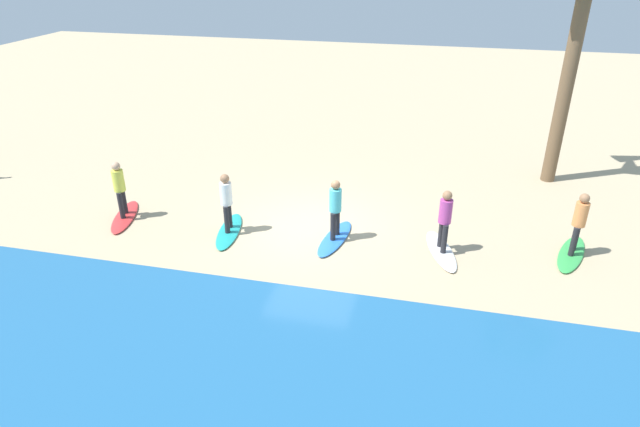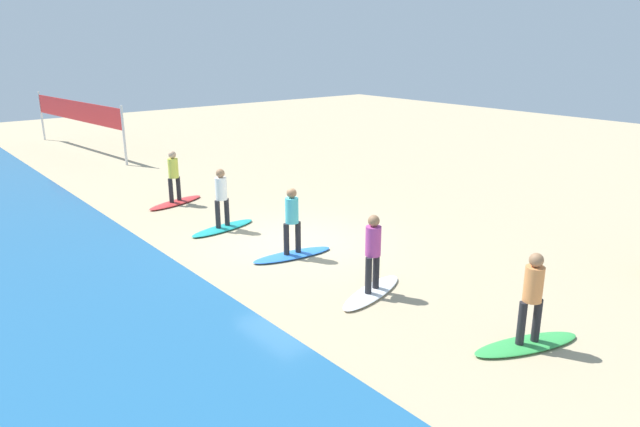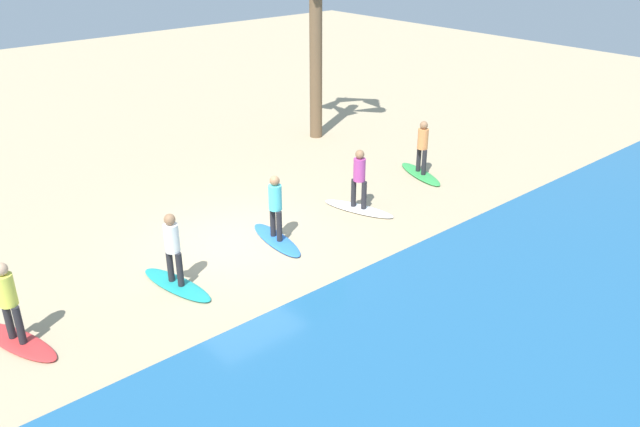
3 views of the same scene
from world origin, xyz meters
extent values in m
plane|color=tan|center=(0.00, 0.00, 0.00)|extent=(60.00, 60.00, 0.00)
ellipsoid|color=green|center=(-6.79, -0.01, 0.04)|extent=(1.20, 2.17, 0.09)
cylinder|color=#232328|center=(-6.74, 0.15, 0.48)|extent=(0.14, 0.14, 0.78)
cylinder|color=#232328|center=(-6.84, -0.16, 0.48)|extent=(0.14, 0.14, 0.78)
cylinder|color=#E58C4C|center=(-6.79, -0.01, 1.18)|extent=(0.32, 0.32, 0.62)
sphere|color=#9E704C|center=(-6.79, -0.01, 1.61)|extent=(0.24, 0.24, 0.24)
ellipsoid|color=white|center=(-3.55, 0.59, 0.04)|extent=(1.15, 2.17, 0.09)
cylinder|color=#232328|center=(-3.59, 0.74, 0.48)|extent=(0.14, 0.14, 0.78)
cylinder|color=#232328|center=(-3.50, 0.43, 0.48)|extent=(0.14, 0.14, 0.78)
cylinder|color=#B74293|center=(-3.55, 0.59, 1.18)|extent=(0.32, 0.32, 0.62)
sphere|color=#9E704C|center=(-3.55, 0.59, 1.61)|extent=(0.24, 0.24, 0.24)
ellipsoid|color=blue|center=(-0.75, 0.58, 0.04)|extent=(0.86, 2.16, 0.09)
cylinder|color=#232328|center=(-0.73, 0.74, 0.48)|extent=(0.14, 0.14, 0.78)
cylinder|color=#232328|center=(-0.78, 0.42, 0.48)|extent=(0.14, 0.14, 0.78)
cylinder|color=#4CC6D1|center=(-0.75, 0.58, 1.18)|extent=(0.32, 0.32, 0.62)
sphere|color=#9E704C|center=(-0.75, 0.58, 1.61)|extent=(0.24, 0.24, 0.24)
ellipsoid|color=teal|center=(2.16, 0.85, 0.04)|extent=(0.90, 2.16, 0.09)
cylinder|color=#232328|center=(2.13, 1.01, 0.48)|extent=(0.14, 0.14, 0.78)
cylinder|color=#232328|center=(2.19, 0.69, 0.48)|extent=(0.14, 0.14, 0.78)
cylinder|color=white|center=(2.16, 0.85, 1.18)|extent=(0.32, 0.32, 0.62)
sphere|color=#9E704C|center=(2.16, 0.85, 1.61)|extent=(0.24, 0.24, 0.24)
ellipsoid|color=red|center=(5.42, 0.72, 0.04)|extent=(1.15, 2.17, 0.09)
cylinder|color=#232328|center=(5.37, 0.87, 0.48)|extent=(0.14, 0.14, 0.78)
cylinder|color=#232328|center=(5.46, 0.57, 0.48)|extent=(0.14, 0.14, 0.78)
cylinder|color=#E0E04C|center=(5.42, 0.72, 1.18)|extent=(0.32, 0.32, 0.62)
sphere|color=tan|center=(5.42, 0.72, 1.61)|extent=(0.24, 0.24, 0.24)
cylinder|color=brown|center=(-6.85, -5.03, 3.32)|extent=(0.44, 0.44, 6.64)
camera|label=1|loc=(-3.26, 13.05, 7.23)|focal=30.57mm
camera|label=2|loc=(-11.46, 8.38, 5.11)|focal=32.45mm
camera|label=3|loc=(7.56, 11.79, 7.27)|focal=35.78mm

